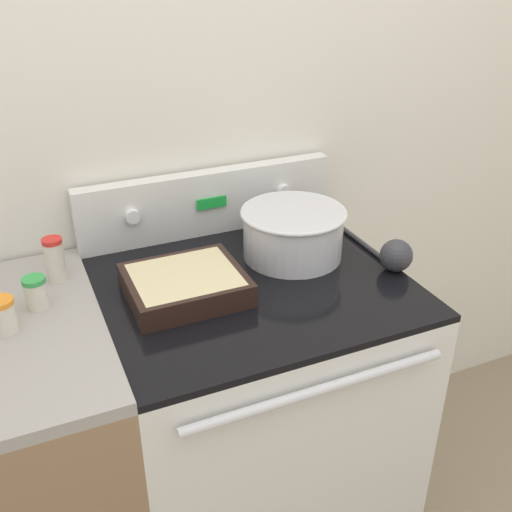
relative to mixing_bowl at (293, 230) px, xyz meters
name	(u,v)px	position (x,y,z in m)	size (l,w,h in m)	color
kitchen_wall	(198,130)	(-0.16, 0.30, 0.22)	(8.00, 0.05, 2.50)	silver
stove_range	(252,418)	(-0.16, -0.08, -0.55)	(0.78, 0.73, 0.95)	silver
control_panel	(208,202)	(-0.16, 0.24, 0.02)	(0.78, 0.07, 0.19)	silver
side_counter	(14,491)	(-0.83, -0.08, -0.55)	(0.56, 0.70, 0.96)	#896B4C
mixing_bowl	(293,230)	(0.00, 0.00, 0.00)	(0.29, 0.29, 0.14)	silver
casserole_dish	(185,283)	(-0.34, -0.08, -0.04)	(0.28, 0.25, 0.06)	black
ladle	(394,255)	(0.21, -0.17, -0.04)	(0.09, 0.33, 0.09)	#333338
spice_jar_red_cap	(55,259)	(-0.62, 0.10, -0.01)	(0.05, 0.05, 0.12)	beige
spice_jar_green_cap	(36,292)	(-0.68, -0.01, -0.03)	(0.05, 0.05, 0.08)	beige
spice_jar_orange_cap	(2,315)	(-0.76, -0.08, -0.02)	(0.06, 0.06, 0.08)	beige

